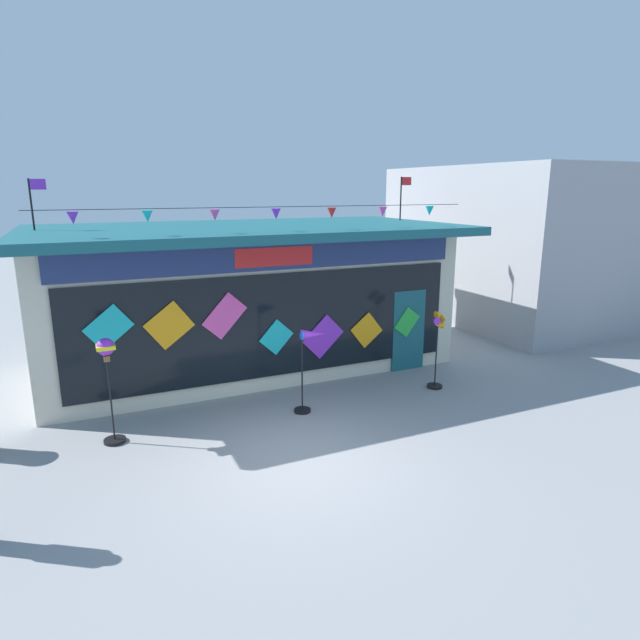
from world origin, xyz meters
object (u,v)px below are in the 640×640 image
wind_spinner_left (310,353)px  wind_spinner_center_left (438,338)px  wind_spinner_far_left (108,368)px  kite_shop_building (246,294)px

wind_spinner_left → wind_spinner_center_left: (3.09, -0.01, -0.04)m
wind_spinner_far_left → wind_spinner_center_left: (6.83, -0.16, -0.21)m
kite_shop_building → wind_spinner_far_left: (-3.51, -3.41, -0.40)m
kite_shop_building → wind_spinner_left: 3.61m
wind_spinner_left → kite_shop_building: bearing=93.7°
wind_spinner_left → wind_spinner_center_left: size_ratio=0.95×
wind_spinner_left → wind_spinner_far_left: bearing=177.7°
wind_spinner_far_left → wind_spinner_left: wind_spinner_far_left is taller
kite_shop_building → wind_spinner_center_left: 4.91m
kite_shop_building → wind_spinner_center_left: kite_shop_building is taller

